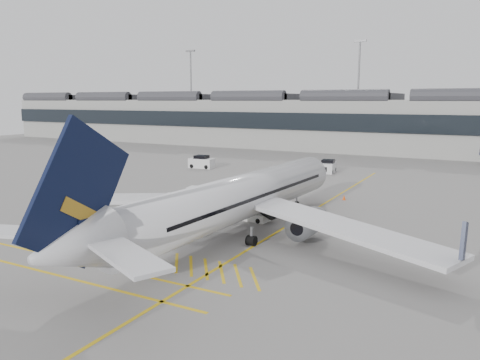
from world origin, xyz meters
The scene contains 17 objects.
ground centered at (0.00, 0.00, 0.00)m, with size 220.00×220.00×0.00m, color gray.
terminal centered at (0.00, 71.93, 6.14)m, with size 200.00×20.45×12.40m.
light_masts centered at (-1.67, 86.00, 14.49)m, with size 113.00×0.60×25.45m.
apron_markings centered at (10.00, 10.00, 0.01)m, with size 0.25×60.00×0.01m, color gold.
airliner_main centered at (7.42, 0.77, 3.03)m, with size 35.41×38.75×10.30m.
belt_loader centered at (5.89, 5.84, 0.56)m, with size 4.81×1.97×1.93m.
baggage_cart_a centered at (0.04, 9.99, 0.91)m, with size 1.73×1.48×1.70m.
baggage_cart_b centered at (-1.82, 4.43, 1.01)m, with size 1.93×1.65×1.88m.
baggage_cart_c centered at (-2.03, 8.97, 1.00)m, with size 1.97×1.71×1.86m.
baggage_cart_d centered at (-3.24, 1.27, 0.84)m, with size 1.77×1.59×1.58m.
ramp_agent_a centered at (6.75, 8.37, 0.86)m, with size 0.63×0.41×1.73m, color #F7460D.
ramp_agent_b centered at (4.03, 8.18, 0.90)m, with size 0.88×0.68×1.81m, color #F5530C.
pushback_tug centered at (-1.05, 0.69, 0.68)m, with size 3.09×2.34×1.54m.
safety_cone_nose centered at (11.34, 18.53, 0.27)m, with size 0.39×0.39×0.55m, color #F24C0A.
safety_cone_engine centered at (13.04, 5.78, 0.24)m, with size 0.34×0.34×0.48m, color #F24C0A.
service_van_left centered at (-16.26, 31.90, 0.92)m, with size 4.16×2.32×2.06m.
service_van_mid centered at (3.50, 37.06, 0.89)m, with size 2.41×4.07×1.98m.
Camera 1 is at (25.41, -31.85, 11.03)m, focal length 35.00 mm.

